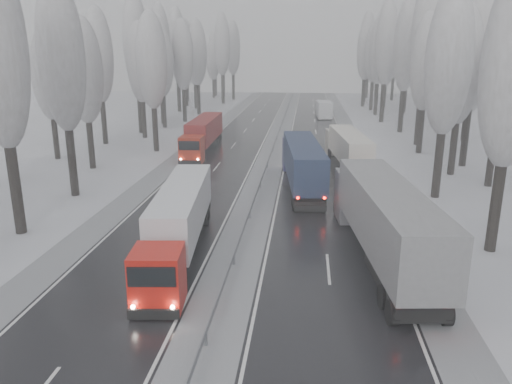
% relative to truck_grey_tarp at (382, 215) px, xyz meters
% --- Properties ---
extents(carriageway_right, '(7.50, 200.00, 0.03)m').
position_rel_truck_grey_tarp_xyz_m(carriageway_right, '(-2.96, 16.33, -2.66)').
color(carriageway_right, black).
rests_on(carriageway_right, ground).
extents(carriageway_left, '(7.50, 200.00, 0.03)m').
position_rel_truck_grey_tarp_xyz_m(carriageway_left, '(-13.46, 16.33, -2.66)').
color(carriageway_left, black).
rests_on(carriageway_left, ground).
extents(median_slush, '(3.00, 200.00, 0.04)m').
position_rel_truck_grey_tarp_xyz_m(median_slush, '(-8.21, 16.33, -2.65)').
color(median_slush, gray).
rests_on(median_slush, ground).
extents(shoulder_right, '(2.40, 200.00, 0.04)m').
position_rel_truck_grey_tarp_xyz_m(shoulder_right, '(1.99, 16.33, -2.65)').
color(shoulder_right, gray).
rests_on(shoulder_right, ground).
extents(shoulder_left, '(2.40, 200.00, 0.04)m').
position_rel_truck_grey_tarp_xyz_m(shoulder_left, '(-18.41, 16.33, -2.65)').
color(shoulder_left, gray).
rests_on(shoulder_left, ground).
extents(median_guardrail, '(0.12, 200.00, 0.76)m').
position_rel_truck_grey_tarp_xyz_m(median_guardrail, '(-8.21, 16.32, -2.07)').
color(median_guardrail, slate).
rests_on(median_guardrail, ground).
extents(tree_18, '(3.60, 3.60, 16.58)m').
position_rel_truck_grey_tarp_xyz_m(tree_18, '(6.30, 13.36, 8.03)').
color(tree_18, black).
rests_on(tree_18, ground).
extents(tree_19, '(3.60, 3.60, 14.57)m').
position_rel_truck_grey_tarp_xyz_m(tree_19, '(11.81, 17.36, 6.75)').
color(tree_19, black).
rests_on(tree_19, ground).
extents(tree_20, '(3.60, 3.60, 15.71)m').
position_rel_truck_grey_tarp_xyz_m(tree_20, '(9.69, 21.50, 7.47)').
color(tree_20, black).
rests_on(tree_20, ground).
extents(tree_21, '(3.60, 3.60, 18.62)m').
position_rel_truck_grey_tarp_xyz_m(tree_21, '(11.91, 25.50, 9.33)').
color(tree_21, black).
rests_on(tree_21, ground).
extents(tree_22, '(3.60, 3.60, 15.86)m').
position_rel_truck_grey_tarp_xyz_m(tree_22, '(8.81, 31.93, 7.57)').
color(tree_22, black).
rests_on(tree_22, ground).
extents(tree_23, '(3.60, 3.60, 13.55)m').
position_rel_truck_grey_tarp_xyz_m(tree_23, '(15.10, 35.93, 6.10)').
color(tree_23, black).
rests_on(tree_23, ground).
extents(tree_24, '(3.60, 3.60, 20.49)m').
position_rel_truck_grey_tarp_xyz_m(tree_24, '(9.69, 37.35, 10.52)').
color(tree_24, black).
rests_on(tree_24, ground).
extents(tree_25, '(3.60, 3.60, 19.44)m').
position_rel_truck_grey_tarp_xyz_m(tree_25, '(16.60, 41.35, 9.85)').
color(tree_25, black).
rests_on(tree_25, ground).
extents(tree_26, '(3.60, 3.60, 18.78)m').
position_rel_truck_grey_tarp_xyz_m(tree_26, '(9.35, 47.60, 9.43)').
color(tree_26, black).
rests_on(tree_26, ground).
extents(tree_27, '(3.60, 3.60, 17.62)m').
position_rel_truck_grey_tarp_xyz_m(tree_27, '(16.50, 51.60, 8.69)').
color(tree_27, black).
rests_on(tree_27, ground).
extents(tree_28, '(3.60, 3.60, 19.62)m').
position_rel_truck_grey_tarp_xyz_m(tree_28, '(8.13, 58.28, 9.97)').
color(tree_28, black).
rests_on(tree_28, ground).
extents(tree_29, '(3.60, 3.60, 18.11)m').
position_rel_truck_grey_tarp_xyz_m(tree_29, '(15.50, 62.28, 9.00)').
color(tree_29, black).
rests_on(tree_29, ground).
extents(tree_30, '(3.60, 3.60, 17.86)m').
position_rel_truck_grey_tarp_xyz_m(tree_30, '(8.35, 68.03, 8.85)').
color(tree_30, black).
rests_on(tree_30, ground).
extents(tree_31, '(3.60, 3.60, 18.58)m').
position_rel_truck_grey_tarp_xyz_m(tree_31, '(14.27, 72.03, 9.30)').
color(tree_31, black).
rests_on(tree_31, ground).
extents(tree_32, '(3.60, 3.60, 17.33)m').
position_rel_truck_grey_tarp_xyz_m(tree_32, '(8.42, 75.54, 8.51)').
color(tree_32, black).
rests_on(tree_32, ground).
extents(tree_33, '(3.60, 3.60, 14.33)m').
position_rel_truck_grey_tarp_xyz_m(tree_33, '(11.56, 79.54, 6.59)').
color(tree_33, black).
rests_on(tree_33, ground).
extents(tree_34, '(3.60, 3.60, 17.63)m').
position_rel_truck_grey_tarp_xyz_m(tree_34, '(7.52, 82.65, 8.70)').
color(tree_34, black).
rests_on(tree_34, ground).
extents(tree_35, '(3.60, 3.60, 18.25)m').
position_rel_truck_grey_tarp_xyz_m(tree_35, '(16.73, 86.65, 9.10)').
color(tree_35, black).
rests_on(tree_35, ground).
extents(tree_36, '(3.60, 3.60, 20.23)m').
position_rel_truck_grey_tarp_xyz_m(tree_36, '(8.83, 92.49, 10.35)').
color(tree_36, black).
rests_on(tree_36, ground).
extents(tree_37, '(3.60, 3.60, 16.37)m').
position_rel_truck_grey_tarp_xyz_m(tree_37, '(15.81, 96.49, 7.89)').
color(tree_37, black).
rests_on(tree_37, ground).
extents(tree_38, '(3.60, 3.60, 17.97)m').
position_rel_truck_grey_tarp_xyz_m(tree_38, '(10.52, 103.06, 8.92)').
color(tree_38, black).
rests_on(tree_38, ground).
extents(tree_39, '(3.60, 3.60, 16.19)m').
position_rel_truck_grey_tarp_xyz_m(tree_39, '(13.34, 107.06, 7.78)').
color(tree_39, black).
rests_on(tree_39, ground).
extents(tree_58, '(3.60, 3.60, 17.21)m').
position_rel_truck_grey_tarp_xyz_m(tree_58, '(-23.34, 10.90, 8.43)').
color(tree_58, black).
rests_on(tree_58, ground).
extents(tree_60, '(3.60, 3.60, 14.84)m').
position_rel_truck_grey_tarp_xyz_m(tree_60, '(-25.96, 20.53, 6.92)').
color(tree_60, black).
rests_on(tree_60, ground).
extents(tree_61, '(3.60, 3.60, 13.95)m').
position_rel_truck_grey_tarp_xyz_m(tree_61, '(-31.73, 24.53, 6.35)').
color(tree_61, black).
rests_on(tree_61, ground).
extents(tree_62, '(3.60, 3.60, 16.04)m').
position_rel_truck_grey_tarp_xyz_m(tree_62, '(-22.15, 30.06, 7.69)').
color(tree_62, black).
rests_on(tree_62, ground).
extents(tree_63, '(3.60, 3.60, 16.88)m').
position_rel_truck_grey_tarp_xyz_m(tree_63, '(-30.06, 34.06, 8.22)').
color(tree_63, black).
rests_on(tree_63, ground).
extents(tree_64, '(3.60, 3.60, 15.42)m').
position_rel_truck_grey_tarp_xyz_m(tree_64, '(-26.47, 39.05, 7.29)').
color(tree_64, black).
rests_on(tree_64, ground).
extents(tree_65, '(3.60, 3.60, 19.48)m').
position_rel_truck_grey_tarp_xyz_m(tree_65, '(-28.26, 43.05, 9.88)').
color(tree_65, black).
rests_on(tree_65, ground).
extents(tree_66, '(3.60, 3.60, 15.23)m').
position_rel_truck_grey_tarp_xyz_m(tree_66, '(-26.37, 48.68, 7.17)').
color(tree_66, black).
rests_on(tree_66, ground).
extents(tree_67, '(3.60, 3.60, 17.09)m').
position_rel_truck_grey_tarp_xyz_m(tree_67, '(-27.76, 52.68, 8.36)').
color(tree_67, black).
rests_on(tree_67, ground).
extents(tree_68, '(3.60, 3.60, 16.65)m').
position_rel_truck_grey_tarp_xyz_m(tree_68, '(-24.79, 55.44, 8.08)').
color(tree_68, black).
rests_on(tree_68, ground).
extents(tree_69, '(3.60, 3.60, 19.35)m').
position_rel_truck_grey_tarp_xyz_m(tree_69, '(-29.63, 59.44, 9.79)').
color(tree_69, black).
rests_on(tree_69, ground).
extents(tree_70, '(3.60, 3.60, 17.09)m').
position_rel_truck_grey_tarp_xyz_m(tree_70, '(-24.54, 65.52, 8.36)').
color(tree_70, black).
rests_on(tree_70, ground).
extents(tree_71, '(3.60, 3.60, 19.61)m').
position_rel_truck_grey_tarp_xyz_m(tree_71, '(-29.30, 69.52, 9.96)').
color(tree_71, black).
rests_on(tree_71, ground).
extents(tree_72, '(3.60, 3.60, 15.11)m').
position_rel_truck_grey_tarp_xyz_m(tree_72, '(-27.14, 74.87, 7.09)').
color(tree_72, black).
rests_on(tree_72, ground).
extents(tree_73, '(3.60, 3.60, 17.22)m').
position_rel_truck_grey_tarp_xyz_m(tree_73, '(-30.03, 78.87, 8.44)').
color(tree_73, black).
rests_on(tree_73, ground).
extents(tree_74, '(3.60, 3.60, 19.68)m').
position_rel_truck_grey_tarp_xyz_m(tree_74, '(-23.28, 85.66, 10.00)').
color(tree_74, black).
rests_on(tree_74, ground).
extents(tree_75, '(3.60, 3.60, 18.60)m').
position_rel_truck_grey_tarp_xyz_m(tree_75, '(-32.41, 89.66, 9.32)').
color(tree_75, black).
rests_on(tree_75, ground).
extents(tree_76, '(3.60, 3.60, 18.55)m').
position_rel_truck_grey_tarp_xyz_m(tree_76, '(-22.26, 95.05, 9.28)').
color(tree_76, black).
rests_on(tree_76, ground).
extents(tree_77, '(3.60, 3.60, 14.32)m').
position_rel_truck_grey_tarp_xyz_m(tree_77, '(-27.87, 99.05, 6.59)').
color(tree_77, black).
rests_on(tree_77, ground).
extents(tree_78, '(3.60, 3.60, 19.55)m').
position_rel_truck_grey_tarp_xyz_m(tree_78, '(-25.77, 101.64, 9.92)').
color(tree_78, black).
rests_on(tree_78, ground).
extents(tree_79, '(3.60, 3.60, 17.07)m').
position_rel_truck_grey_tarp_xyz_m(tree_79, '(-28.54, 105.64, 8.34)').
color(tree_79, black).
rests_on(tree_79, ground).
extents(truck_grey_tarp, '(4.64, 17.99, 4.58)m').
position_rel_truck_grey_tarp_xyz_m(truck_grey_tarp, '(0.00, 0.00, 0.00)').
color(truck_grey_tarp, '#58575D').
rests_on(truck_grey_tarp, ground).
extents(truck_blue_box, '(4.17, 16.32, 4.15)m').
position_rel_truck_grey_tarp_xyz_m(truck_blue_box, '(-4.68, 15.08, -0.25)').
color(truck_blue_box, navy).
rests_on(truck_blue_box, ground).
extents(truck_cream_box, '(3.81, 14.84, 3.77)m').
position_rel_truck_grey_tarp_xyz_m(truck_cream_box, '(-0.19, 23.10, -0.47)').
color(truck_cream_box, '#A39E90').
rests_on(truck_cream_box, ground).
extents(box_truck_distant, '(2.87, 7.98, 2.93)m').
position_rel_truck_grey_tarp_xyz_m(box_truck_distant, '(-1.37, 62.78, -1.18)').
color(box_truck_distant, silver).
rests_on(box_truck_distant, ground).
extents(truck_red_white, '(3.67, 14.78, 3.76)m').
position_rel_truck_grey_tarp_xyz_m(truck_red_white, '(-11.63, -0.11, -0.48)').
color(truck_red_white, red).
rests_on(truck_red_white, ground).
extents(truck_red_red, '(2.62, 15.04, 3.84)m').
position_rel_truck_grey_tarp_xyz_m(truck_red_red, '(-16.41, 30.14, -0.43)').
color(truck_red_red, '#A31A09').
rests_on(truck_red_red, ground).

